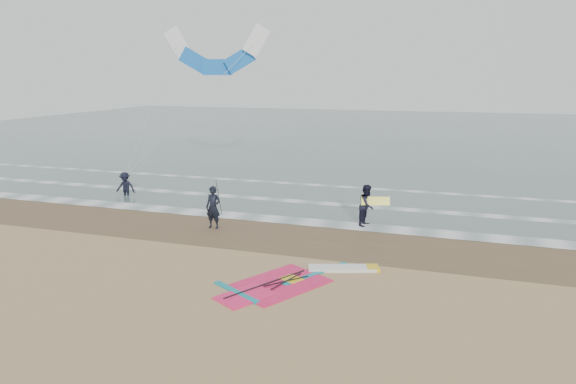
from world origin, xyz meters
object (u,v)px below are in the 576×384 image
(person_wading, at_px, (125,181))
(surf_kite, at_px, (216,55))
(windsurf_rig, at_px, (298,280))
(person_standing, at_px, (213,207))
(person_walking, at_px, (367,205))

(person_wading, height_order, surf_kite, surf_kite)
(windsurf_rig, xyz_separation_m, person_wading, (-13.12, 9.03, 0.85))
(person_standing, distance_m, surf_kite, 11.74)
(person_standing, distance_m, person_walking, 7.10)
(person_wading, bearing_deg, person_walking, -13.34)
(windsurf_rig, height_order, surf_kite, surf_kite)
(windsurf_rig, relative_size, person_wading, 2.98)
(person_walking, bearing_deg, windsurf_rig, -175.20)
(windsurf_rig, bearing_deg, person_walking, 80.80)
(windsurf_rig, height_order, person_standing, person_standing)
(person_wading, xyz_separation_m, surf_kite, (3.98, 4.34, 7.20))
(person_standing, relative_size, person_walking, 1.01)
(person_walking, height_order, person_wading, person_walking)
(person_walking, xyz_separation_m, surf_kite, (-10.32, 6.07, 7.10))
(person_walking, bearing_deg, surf_kite, 73.55)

